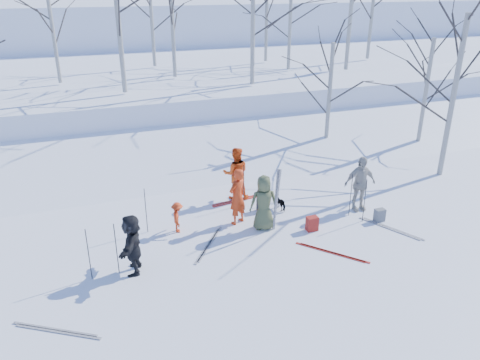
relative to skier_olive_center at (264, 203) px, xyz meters
name	(u,v)px	position (x,y,z in m)	size (l,w,h in m)	color
ground	(259,245)	(-0.46, -0.83, -0.81)	(120.00, 120.00, 0.00)	white
snow_ramp	(192,156)	(-0.46, 6.17, -0.66)	(70.00, 9.50, 1.40)	white
snow_plateau	(147,86)	(-0.46, 16.17, 0.19)	(70.00, 18.00, 2.20)	white
far_hill	(108,32)	(-0.46, 37.17, 1.19)	(90.00, 30.00, 6.00)	white
skier_olive_center	(264,203)	(0.00, 0.00, 0.00)	(0.79, 0.51, 1.61)	#464F2F
skier_red_north	(237,197)	(-0.59, 0.57, 0.04)	(0.62, 0.40, 1.69)	red
skier_redor_behind	(236,173)	(-0.05, 2.17, 0.06)	(0.84, 0.66, 1.73)	#DA4410
skier_red_seated	(178,217)	(-2.34, 0.65, -0.36)	(0.58, 0.33, 0.90)	red
skier_cream_east	(360,184)	(3.21, 0.10, 0.06)	(1.02, 0.42, 1.74)	beige
skier_grey_west	(132,244)	(-3.79, -0.91, -0.04)	(1.41, 0.45, 1.52)	black
dog	(281,202)	(0.99, 0.95, -0.57)	(0.26, 0.56, 0.47)	black
upright_ski_left	(276,200)	(0.26, -0.23, 0.14)	(0.07, 0.02, 1.90)	silver
upright_ski_right	(277,200)	(0.29, -0.24, 0.14)	(0.07, 0.02, 1.90)	silver
ski_pair_a	(209,245)	(-1.74, -0.36, -0.80)	(1.27, 1.66, 0.02)	silver
ski_pair_b	(332,253)	(1.16, -1.85, -0.80)	(1.37, 1.59, 0.02)	#AC2418
ski_pair_c	(391,229)	(3.41, -1.32, -0.80)	(1.00, 1.80, 0.02)	silver
ski_pair_d	(56,331)	(-5.61, -2.50, -0.80)	(1.71, 1.19, 0.02)	silver
ski_pair_e	(239,200)	(-0.02, 1.97, -0.80)	(1.91, 0.47, 0.02)	#AC2418
ski_pole_a	(365,201)	(2.91, -0.63, -0.14)	(0.02, 0.02, 1.34)	black
ski_pole_b	(244,185)	(0.02, 1.63, -0.14)	(0.02, 0.02, 1.34)	black
ski_pole_c	(116,249)	(-4.16, -0.84, -0.14)	(0.02, 0.02, 1.34)	black
ski_pole_d	(351,195)	(2.74, -0.17, -0.14)	(0.02, 0.02, 1.34)	black
ski_pole_e	(146,211)	(-3.16, 0.93, -0.14)	(0.02, 0.02, 1.34)	black
ski_pole_f	(89,254)	(-4.80, -0.87, -0.14)	(0.02, 0.02, 1.34)	black
backpack_red	(312,224)	(1.25, -0.60, -0.60)	(0.32, 0.22, 0.42)	maroon
backpack_grey	(380,215)	(3.39, -0.79, -0.62)	(0.30, 0.20, 0.38)	slate
backpack_dark	(263,205)	(0.42, 1.03, -0.61)	(0.34, 0.24, 0.40)	black
birch_plateau_a	(267,15)	(6.40, 14.92, 3.94)	(4.16, 4.16, 5.08)	silver
birch_plateau_b	(253,14)	(3.22, 9.04, 4.39)	(4.80, 4.80, 6.00)	silver
birch_plateau_d	(151,16)	(-0.04, 15.46, 4.02)	(4.28, 4.28, 5.26)	silver
birch_plateau_f	(352,0)	(9.29, 10.82, 4.86)	(5.45, 5.45, 6.93)	silver
birch_plateau_g	(253,12)	(5.19, 13.90, 4.19)	(4.52, 4.52, 5.60)	silver
birch_plateau_h	(290,24)	(6.44, 11.94, 3.67)	(3.79, 3.79, 4.56)	silver
birch_plateau_i	(172,20)	(0.30, 11.95, 4.03)	(4.29, 4.29, 5.27)	silver
birch_plateau_j	(118,13)	(-2.47, 9.32, 4.54)	(5.01, 5.01, 6.29)	silver
birch_plateau_k	(373,2)	(12.58, 13.66, 4.60)	(5.09, 5.09, 6.42)	silver
birch_plateau_l	(53,30)	(-5.01, 12.37, 3.72)	(3.86, 3.86, 4.66)	silver
birch_edge_b	(453,99)	(7.66, 1.50, 2.00)	(4.53, 4.53, 5.61)	silver
birch_edge_c	(425,95)	(8.95, 4.27, 1.44)	(3.75, 3.75, 4.50)	silver
birch_edge_e	(329,99)	(5.03, 5.24, 1.38)	(3.66, 3.66, 4.38)	silver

